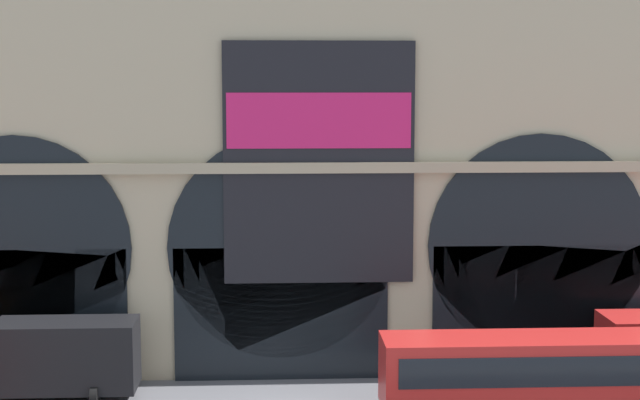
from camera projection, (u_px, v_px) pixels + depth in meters
station_building at (281, 128)px, 41.87m from camera, size 45.30×5.26×21.54m
box_truck_midwest at (43, 357)px, 37.85m from camera, size 7.50×2.91×3.12m
bus_mideast at (531, 372)px, 35.66m from camera, size 11.00×3.25×3.10m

